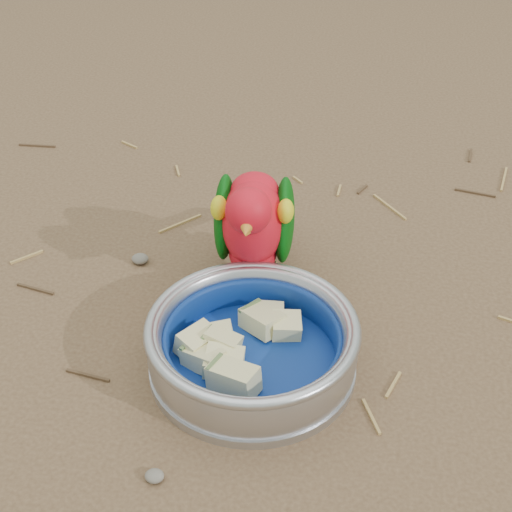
# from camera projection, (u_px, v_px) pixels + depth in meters

# --- Properties ---
(ground) EXTENTS (60.00, 60.00, 0.00)m
(ground) POSITION_uv_depth(u_px,v_px,m) (272.00, 337.00, 0.85)
(ground) COLOR brown
(food_bowl) EXTENTS (0.21, 0.21, 0.02)m
(food_bowl) POSITION_uv_depth(u_px,v_px,m) (252.00, 363.00, 0.80)
(food_bowl) COLOR #B2B2BA
(food_bowl) RESTS_ON ground
(bowl_wall) EXTENTS (0.21, 0.21, 0.04)m
(bowl_wall) POSITION_uv_depth(u_px,v_px,m) (252.00, 342.00, 0.79)
(bowl_wall) COLOR #B2B2BA
(bowl_wall) RESTS_ON food_bowl
(fruit_wedges) EXTENTS (0.13, 0.13, 0.03)m
(fruit_wedges) POSITION_uv_depth(u_px,v_px,m) (252.00, 347.00, 0.79)
(fruit_wedges) COLOR beige
(fruit_wedges) RESTS_ON food_bowl
(lory_parrot) EXTENTS (0.11, 0.20, 0.15)m
(lory_parrot) POSITION_uv_depth(u_px,v_px,m) (253.00, 232.00, 0.87)
(lory_parrot) COLOR red
(lory_parrot) RESTS_ON ground
(ground_debris) EXTENTS (0.90, 0.80, 0.01)m
(ground_debris) POSITION_uv_depth(u_px,v_px,m) (272.00, 325.00, 0.86)
(ground_debris) COLOR #AB884C
(ground_debris) RESTS_ON ground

